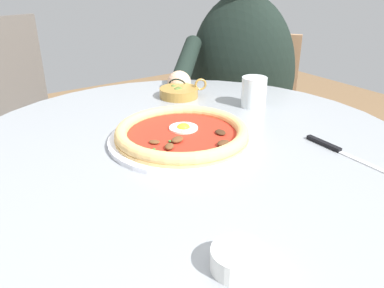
{
  "coord_description": "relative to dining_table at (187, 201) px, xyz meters",
  "views": [
    {
      "loc": [
        0.61,
        -0.39,
        1.09
      ],
      "look_at": [
        -0.02,
        0.03,
        0.73
      ],
      "focal_mm": 35.94,
      "sensor_mm": 36.0,
      "label": 1
    }
  ],
  "objects": [
    {
      "name": "dining_table",
      "position": [
        0.0,
        0.0,
        0.0
      ],
      "size": [
        0.96,
        0.96,
        0.75
      ],
      "color": "gray",
      "rests_on": "ground"
    },
    {
      "name": "pizza_on_plate",
      "position": [
        -0.01,
        -0.01,
        0.16
      ],
      "size": [
        0.3,
        0.3,
        0.04
      ],
      "color": "white",
      "rests_on": "dining_table"
    },
    {
      "name": "water_glass",
      "position": [
        -0.09,
        0.27,
        0.18
      ],
      "size": [
        0.06,
        0.06,
        0.08
      ],
      "color": "silver",
      "rests_on": "dining_table"
    },
    {
      "name": "steak_knife",
      "position": [
        0.2,
        0.22,
        0.15
      ],
      "size": [
        0.22,
        0.02,
        0.01
      ],
      "color": "silver",
      "rests_on": "dining_table"
    },
    {
      "name": "ramekin_capers",
      "position": [
        0.34,
        -0.15,
        0.16
      ],
      "size": [
        0.07,
        0.07,
        0.03
      ],
      "color": "white",
      "rests_on": "dining_table"
    },
    {
      "name": "olive_pan",
      "position": [
        -0.27,
        0.15,
        0.16
      ],
      "size": [
        0.11,
        0.13,
        0.05
      ],
      "color": "olive",
      "rests_on": "dining_table"
    },
    {
      "name": "diner_person",
      "position": [
        -0.42,
        0.51,
        -0.08
      ],
      "size": [
        0.44,
        0.58,
        1.18
      ],
      "color": "#282833",
      "rests_on": "ground"
    },
    {
      "name": "cafe_chair_diner",
      "position": [
        -0.52,
        0.62,
        -0.1
      ],
      "size": [
        0.61,
        0.61,
        0.84
      ],
      "color": "#957050",
      "rests_on": "ground"
    },
    {
      "name": "cafe_chair_spare_near",
      "position": [
        -1.01,
        -0.17,
        -0.07
      ],
      "size": [
        0.46,
        0.46,
        0.91
      ],
      "color": "#504A45",
      "rests_on": "ground"
    }
  ]
}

